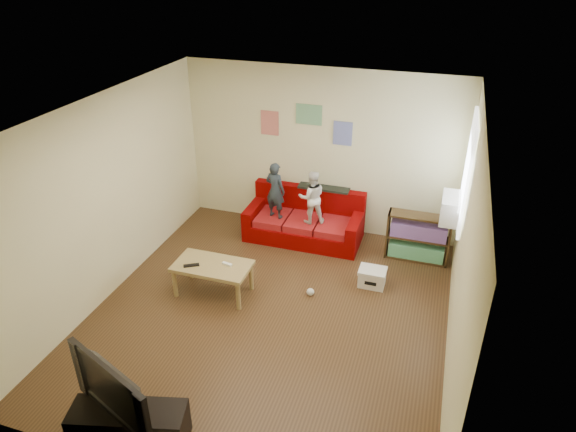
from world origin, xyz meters
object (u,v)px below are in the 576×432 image
(coffee_table, at_px, (212,269))
(television, at_px, (121,386))
(file_box, at_px, (372,277))
(tv_stand, at_px, (130,426))
(child_b, at_px, (312,197))
(bookshelf, at_px, (418,240))
(child_a, at_px, (275,190))
(sofa, at_px, (305,222))

(coffee_table, distance_m, television, 2.48)
(file_box, relative_size, television, 0.34)
(file_box, distance_m, tv_stand, 3.75)
(television, bearing_deg, child_b, 103.09)
(bookshelf, xyz_separation_m, television, (-2.33, -4.20, 0.41))
(bookshelf, height_order, television, television)
(coffee_table, bearing_deg, child_a, 79.29)
(child_a, relative_size, child_b, 1.08)
(sofa, distance_m, file_box, 1.65)
(child_a, bearing_deg, file_box, 168.37)
(child_a, height_order, child_b, child_a)
(sofa, xyz_separation_m, television, (-0.51, -4.31, 0.47))
(child_b, xyz_separation_m, file_box, (1.14, -0.86, -0.69))
(sofa, height_order, child_b, child_b)
(child_b, distance_m, file_box, 1.58)
(coffee_table, distance_m, bookshelf, 3.13)
(sofa, height_order, bookshelf, sofa)
(sofa, distance_m, child_a, 0.75)
(child_b, distance_m, television, 4.20)
(sofa, relative_size, child_b, 2.15)
(sofa, bearing_deg, file_box, -38.41)
(coffee_table, relative_size, file_box, 2.72)
(file_box, bearing_deg, television, -118.71)
(child_a, distance_m, television, 4.15)
(coffee_table, bearing_deg, child_b, 61.58)
(coffee_table, bearing_deg, television, -83.95)
(bookshelf, xyz_separation_m, file_box, (-0.52, -0.91, -0.20))
(coffee_table, bearing_deg, sofa, 67.49)
(child_b, distance_m, bookshelf, 1.74)
(child_b, distance_m, tv_stand, 4.25)
(sofa, relative_size, bookshelf, 1.98)
(child_a, bearing_deg, television, 103.74)
(tv_stand, distance_m, television, 0.53)
(coffee_table, xyz_separation_m, television, (0.26, -2.45, 0.34))
(coffee_table, distance_m, tv_stand, 2.47)
(child_a, xyz_separation_m, bookshelf, (2.26, 0.05, -0.52))
(child_b, bearing_deg, file_box, 119.27)
(tv_stand, bearing_deg, television, 0.00)
(bookshelf, xyz_separation_m, tv_stand, (-2.33, -4.20, -0.13))
(child_b, bearing_deg, bookshelf, 157.89)
(coffee_table, height_order, bookshelf, bookshelf)
(coffee_table, relative_size, bookshelf, 1.11)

